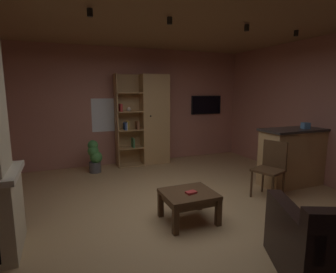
% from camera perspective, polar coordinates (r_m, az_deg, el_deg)
% --- Properties ---
extents(floor, '(5.97, 5.95, 0.02)m').
position_cam_1_polar(floor, '(4.03, 2.21, -15.97)').
color(floor, tan).
rests_on(floor, ground).
extents(wall_back, '(6.09, 0.06, 2.71)m').
position_cam_1_polar(wall_back, '(6.49, -8.65, 6.28)').
color(wall_back, '#AD7060').
rests_on(wall_back, ground).
extents(wall_right, '(0.06, 5.95, 2.71)m').
position_cam_1_polar(wall_right, '(5.60, 31.85, 4.39)').
color(wall_right, '#AD7060').
rests_on(wall_right, ground).
extents(ceiling, '(5.97, 5.95, 0.02)m').
position_cam_1_polar(ceiling, '(3.76, 2.51, 24.91)').
color(ceiling, '#8E6B47').
extents(window_pane_back, '(0.75, 0.01, 0.76)m').
position_cam_1_polar(window_pane_back, '(6.38, -12.60, 4.48)').
color(window_pane_back, white).
extents(bookshelf_cabinet, '(1.24, 0.41, 2.10)m').
position_cam_1_polar(bookshelf_cabinet, '(6.39, -3.63, 3.51)').
color(bookshelf_cabinet, tan).
rests_on(bookshelf_cabinet, ground).
extents(kitchen_bar_counter, '(1.44, 0.58, 1.05)m').
position_cam_1_polar(kitchen_bar_counter, '(5.54, 25.62, -3.81)').
color(kitchen_bar_counter, tan).
rests_on(kitchen_bar_counter, ground).
extents(tissue_box, '(0.15, 0.15, 0.11)m').
position_cam_1_polar(tissue_box, '(5.46, 27.17, 2.06)').
color(tissue_box, '#598CBF').
rests_on(tissue_box, kitchen_bar_counter).
extents(coffee_table, '(0.68, 0.60, 0.40)m').
position_cam_1_polar(coffee_table, '(3.68, 4.39, -12.90)').
color(coffee_table, '#4C331E').
rests_on(coffee_table, ground).
extents(table_book_0, '(0.15, 0.11, 0.03)m').
position_cam_1_polar(table_book_0, '(3.60, 4.93, -11.74)').
color(table_book_0, '#B22D2D').
rests_on(table_book_0, coffee_table).
extents(dining_chair, '(0.54, 0.54, 0.92)m').
position_cam_1_polar(dining_chair, '(4.72, 21.01, -5.74)').
color(dining_chair, '#4C331E').
rests_on(dining_chair, ground).
extents(potted_floor_plant, '(0.30, 0.29, 0.70)m').
position_cam_1_polar(potted_floor_plant, '(5.94, -15.32, -4.04)').
color(potted_floor_plant, '#4C4C51').
rests_on(potted_floor_plant, ground).
extents(wall_mounted_tv, '(0.85, 0.06, 0.48)m').
position_cam_1_polar(wall_mounted_tv, '(7.22, 8.11, 6.66)').
color(wall_mounted_tv, black).
extents(track_light_spot_1, '(0.07, 0.07, 0.09)m').
position_cam_1_polar(track_light_spot_1, '(3.59, -16.26, 23.95)').
color(track_light_spot_1, black).
extents(track_light_spot_2, '(0.07, 0.07, 0.09)m').
position_cam_1_polar(track_light_spot_2, '(3.84, 0.34, 23.36)').
color(track_light_spot_2, black).
extents(track_light_spot_3, '(0.07, 0.07, 0.09)m').
position_cam_1_polar(track_light_spot_3, '(4.39, 16.37, 21.26)').
color(track_light_spot_3, black).
extents(track_light_spot_4, '(0.07, 0.07, 0.09)m').
position_cam_1_polar(track_light_spot_4, '(5.04, 25.54, 19.17)').
color(track_light_spot_4, black).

